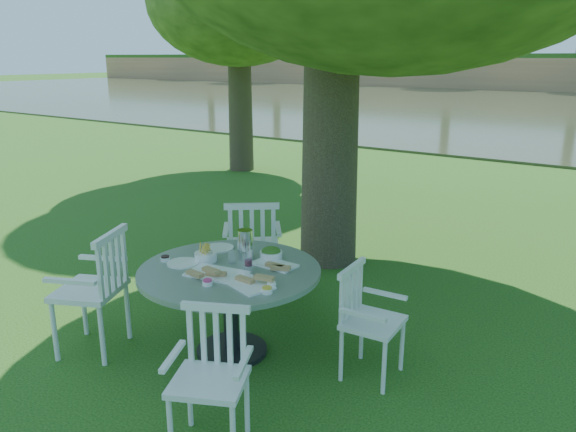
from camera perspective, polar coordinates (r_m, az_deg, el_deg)
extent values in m
plane|color=#143E0C|center=(5.38, -1.23, -9.23)|extent=(140.00, 140.00, 0.00)
cylinder|color=black|center=(4.64, -5.71, -13.38)|extent=(0.56, 0.56, 0.04)
cylinder|color=black|center=(4.48, -5.83, -9.60)|extent=(0.12, 0.12, 0.64)
cylinder|color=slate|center=(4.35, -5.95, -5.58)|extent=(1.40, 1.40, 0.04)
cylinder|color=white|center=(4.09, 9.72, -14.93)|extent=(0.03, 0.03, 0.41)
cylinder|color=white|center=(4.39, 11.50, -12.73)|extent=(0.03, 0.03, 0.41)
cylinder|color=white|center=(4.19, 5.42, -13.89)|extent=(0.03, 0.03, 0.41)
cylinder|color=white|center=(4.49, 7.48, -11.84)|extent=(0.03, 0.03, 0.41)
cube|color=white|center=(4.18, 8.67, -10.64)|extent=(0.41, 0.45, 0.04)
cube|color=white|center=(4.16, 6.44, -7.76)|extent=(0.07, 0.42, 0.42)
cylinder|color=white|center=(5.73, -1.40, -4.95)|extent=(0.04, 0.04, 0.49)
cylinder|color=white|center=(5.73, -5.80, -5.03)|extent=(0.04, 0.04, 0.49)
cylinder|color=white|center=(5.36, -1.23, -6.44)|extent=(0.04, 0.04, 0.49)
cylinder|color=white|center=(5.36, -5.94, -6.53)|extent=(0.04, 0.04, 0.49)
cube|color=white|center=(5.45, -3.64, -3.09)|extent=(0.68, 0.67, 0.04)
cube|color=white|center=(5.17, -3.68, -1.47)|extent=(0.42, 0.35, 0.50)
cylinder|color=white|center=(5.09, -20.01, -8.73)|extent=(0.04, 0.04, 0.49)
cylinder|color=white|center=(4.76, -22.63, -10.79)|extent=(0.04, 0.04, 0.49)
cylinder|color=white|center=(4.91, -15.97, -9.27)|extent=(0.04, 0.04, 0.49)
cylinder|color=white|center=(4.57, -18.37, -11.48)|extent=(0.04, 0.04, 0.49)
cube|color=white|center=(4.72, -19.54, -7.10)|extent=(0.63, 0.65, 0.04)
cube|color=white|center=(4.53, -17.39, -4.71)|extent=(0.25, 0.47, 0.50)
cylinder|color=white|center=(3.53, -11.85, -20.48)|extent=(0.03, 0.03, 0.42)
cylinder|color=white|center=(3.78, -9.96, -17.59)|extent=(0.03, 0.03, 0.42)
cylinder|color=white|center=(3.69, -4.20, -18.33)|extent=(0.03, 0.03, 0.42)
cube|color=white|center=(3.48, -8.06, -16.34)|extent=(0.55, 0.54, 0.04)
cube|color=white|center=(3.53, -7.27, -12.09)|extent=(0.40, 0.22, 0.43)
cube|color=white|center=(4.23, -7.23, -5.83)|extent=(0.48, 0.34, 0.02)
cube|color=white|center=(4.04, -4.15, -6.86)|extent=(0.44, 0.33, 0.02)
cube|color=white|center=(4.38, -1.36, -4.95)|extent=(0.35, 0.20, 0.01)
cylinder|color=white|center=(4.49, -10.62, -4.72)|extent=(0.25, 0.25, 0.01)
cylinder|color=white|center=(4.79, -7.05, -3.24)|extent=(0.25, 0.25, 0.01)
cylinder|color=white|center=(4.52, -8.34, -4.10)|extent=(0.18, 0.18, 0.07)
cylinder|color=white|center=(4.52, -1.73, -3.97)|extent=(0.18, 0.18, 0.06)
cylinder|color=silver|center=(4.49, -4.37, -2.92)|extent=(0.12, 0.12, 0.24)
cylinder|color=white|center=(4.25, -4.06, -4.39)|extent=(0.07, 0.07, 0.19)
cylinder|color=white|center=(4.44, -5.72, -4.16)|extent=(0.06, 0.06, 0.10)
cylinder|color=white|center=(4.46, -8.02, -4.14)|extent=(0.06, 0.06, 0.10)
cylinder|color=white|center=(4.05, -8.17, -6.77)|extent=(0.07, 0.07, 0.03)
cylinder|color=white|center=(3.89, -2.15, -7.59)|extent=(0.08, 0.08, 0.03)
cylinder|color=white|center=(3.98, -1.69, -7.05)|extent=(0.07, 0.07, 0.03)
cylinder|color=white|center=(4.57, -12.36, -4.31)|extent=(0.08, 0.08, 0.03)
ellipsoid|color=#263C13|center=(11.70, -5.10, 20.66)|extent=(3.49, 3.49, 2.44)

